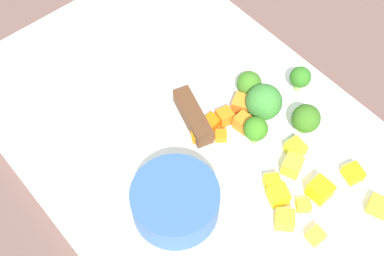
% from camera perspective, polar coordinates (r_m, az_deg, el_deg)
% --- Properties ---
extents(ground_plane, '(4.00, 4.00, 0.00)m').
position_cam_1_polar(ground_plane, '(0.59, -0.00, -1.18)').
color(ground_plane, brown).
extents(cutting_board, '(0.52, 0.34, 0.01)m').
position_cam_1_polar(cutting_board, '(0.58, -0.00, -0.87)').
color(cutting_board, white).
rests_on(cutting_board, ground_plane).
extents(prep_bowl, '(0.09, 0.09, 0.04)m').
position_cam_1_polar(prep_bowl, '(0.52, -1.83, -8.00)').
color(prep_bowl, '#32568F').
rests_on(prep_bowl, cutting_board).
extents(chef_knife, '(0.29, 0.11, 0.02)m').
position_cam_1_polar(chef_knife, '(0.61, -1.93, 4.99)').
color(chef_knife, silver).
rests_on(chef_knife, cutting_board).
extents(carrot_dice_0, '(0.02, 0.02, 0.01)m').
position_cam_1_polar(carrot_dice_0, '(0.57, 3.16, -0.85)').
color(carrot_dice_0, orange).
rests_on(carrot_dice_0, cutting_board).
extents(carrot_dice_1, '(0.03, 0.03, 0.02)m').
position_cam_1_polar(carrot_dice_1, '(0.59, 5.41, 2.56)').
color(carrot_dice_1, orange).
rests_on(carrot_dice_1, cutting_board).
extents(carrot_dice_2, '(0.02, 0.02, 0.02)m').
position_cam_1_polar(carrot_dice_2, '(0.58, 5.58, 0.59)').
color(carrot_dice_2, orange).
rests_on(carrot_dice_2, cutting_board).
extents(carrot_dice_3, '(0.01, 0.01, 0.01)m').
position_cam_1_polar(carrot_dice_3, '(0.61, 6.45, 4.08)').
color(carrot_dice_3, orange).
rests_on(carrot_dice_3, cutting_board).
extents(carrot_dice_4, '(0.02, 0.02, 0.01)m').
position_cam_1_polar(carrot_dice_4, '(0.57, 0.32, -1.17)').
color(carrot_dice_4, orange).
rests_on(carrot_dice_4, cutting_board).
extents(carrot_dice_5, '(0.02, 0.02, 0.01)m').
position_cam_1_polar(carrot_dice_5, '(0.60, 6.13, 3.12)').
color(carrot_dice_5, orange).
rests_on(carrot_dice_5, cutting_board).
extents(carrot_dice_6, '(0.02, 0.02, 0.02)m').
position_cam_1_polar(carrot_dice_6, '(0.58, 3.58, 1.22)').
color(carrot_dice_6, orange).
rests_on(carrot_dice_6, cutting_board).
extents(carrot_dice_7, '(0.02, 0.02, 0.01)m').
position_cam_1_polar(carrot_dice_7, '(0.57, 1.57, -0.74)').
color(carrot_dice_7, orange).
rests_on(carrot_dice_7, cutting_board).
extents(carrot_dice_8, '(0.02, 0.02, 0.01)m').
position_cam_1_polar(carrot_dice_8, '(0.58, 2.06, 0.58)').
color(carrot_dice_8, orange).
rests_on(carrot_dice_8, cutting_board).
extents(carrot_dice_9, '(0.02, 0.02, 0.01)m').
position_cam_1_polar(carrot_dice_9, '(0.59, 7.39, 2.23)').
color(carrot_dice_9, orange).
rests_on(carrot_dice_9, cutting_board).
extents(carrot_dice_10, '(0.02, 0.01, 0.01)m').
position_cam_1_polar(carrot_dice_10, '(0.58, 6.91, 1.06)').
color(carrot_dice_10, orange).
rests_on(carrot_dice_10, cutting_board).
extents(pepper_dice_0, '(0.02, 0.02, 0.01)m').
position_cam_1_polar(pepper_dice_0, '(0.54, 12.03, -8.27)').
color(pepper_dice_0, yellow).
rests_on(pepper_dice_0, cutting_board).
extents(pepper_dice_1, '(0.02, 0.02, 0.01)m').
position_cam_1_polar(pepper_dice_1, '(0.57, 11.21, -2.17)').
color(pepper_dice_1, yellow).
rests_on(pepper_dice_1, cutting_board).
extents(pepper_dice_2, '(0.03, 0.02, 0.01)m').
position_cam_1_polar(pepper_dice_2, '(0.56, 19.64, -8.04)').
color(pepper_dice_2, yellow).
rests_on(pepper_dice_2, cutting_board).
extents(pepper_dice_3, '(0.02, 0.02, 0.02)m').
position_cam_1_polar(pepper_dice_3, '(0.54, 9.37, -7.22)').
color(pepper_dice_3, yellow).
rests_on(pepper_dice_3, cutting_board).
extents(pepper_dice_4, '(0.02, 0.03, 0.02)m').
position_cam_1_polar(pepper_dice_4, '(0.55, 10.87, -4.06)').
color(pepper_dice_4, yellow).
rests_on(pepper_dice_4, cutting_board).
extents(pepper_dice_5, '(0.02, 0.02, 0.01)m').
position_cam_1_polar(pepper_dice_5, '(0.57, 17.14, -4.74)').
color(pepper_dice_5, yellow).
rests_on(pepper_dice_5, cutting_board).
extents(pepper_dice_6, '(0.03, 0.03, 0.02)m').
position_cam_1_polar(pepper_dice_6, '(0.53, 9.95, -9.91)').
color(pepper_dice_6, yellow).
rests_on(pepper_dice_6, cutting_board).
extents(pepper_dice_7, '(0.02, 0.02, 0.01)m').
position_cam_1_polar(pepper_dice_7, '(0.53, 13.32, -11.36)').
color(pepper_dice_7, yellow).
rests_on(pepper_dice_7, cutting_board).
extents(pepper_dice_8, '(0.02, 0.02, 0.02)m').
position_cam_1_polar(pepper_dice_8, '(0.54, 8.67, -5.83)').
color(pepper_dice_8, yellow).
rests_on(pepper_dice_8, cutting_board).
extents(pepper_dice_9, '(0.02, 0.02, 0.02)m').
position_cam_1_polar(pepper_dice_9, '(0.55, 13.78, -6.57)').
color(pepper_dice_9, yellow).
rests_on(pepper_dice_9, cutting_board).
extents(broccoli_floret_0, '(0.03, 0.03, 0.03)m').
position_cam_1_polar(broccoli_floret_0, '(0.60, 6.27, 4.79)').
color(broccoli_floret_0, '#98B861').
rests_on(broccoli_floret_0, cutting_board).
extents(broccoli_floret_1, '(0.03, 0.03, 0.04)m').
position_cam_1_polar(broccoli_floret_1, '(0.57, 12.30, 0.98)').
color(broccoli_floret_1, '#85AB66').
rests_on(broccoli_floret_1, cutting_board).
extents(broccoli_floret_2, '(0.04, 0.04, 0.04)m').
position_cam_1_polar(broccoli_floret_2, '(0.58, 7.81, 2.80)').
color(broccoli_floret_2, '#83BB67').
rests_on(broccoli_floret_2, cutting_board).
extents(broccoli_floret_3, '(0.03, 0.03, 0.04)m').
position_cam_1_polar(broccoli_floret_3, '(0.56, 6.93, -0.15)').
color(broccoli_floret_3, '#83AF54').
rests_on(broccoli_floret_3, cutting_board).
extents(broccoli_floret_4, '(0.02, 0.02, 0.03)m').
position_cam_1_polar(broccoli_floret_4, '(0.61, 11.70, 5.39)').
color(broccoli_floret_4, '#86BA5A').
rests_on(broccoli_floret_4, cutting_board).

